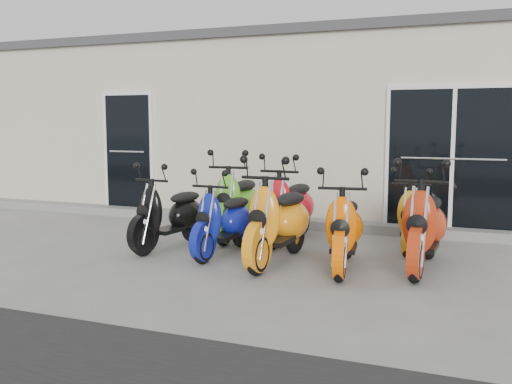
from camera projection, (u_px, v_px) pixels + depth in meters
ground at (240, 252)px, 7.75m from camera, size 80.00×80.00×0.00m
building at (333, 129)px, 12.36m from camera, size 14.00×6.00×3.20m
roof_cap at (335, 50)px, 12.15m from camera, size 14.20×6.20×0.16m
front_step at (287, 222)px, 9.61m from camera, size 14.00×0.40×0.15m
door_left at (129, 148)px, 10.76m from camera, size 1.07×0.08×2.22m
door_right at (453, 155)px, 8.66m from camera, size 2.02×0.08×2.22m
scooter_front_black at (170, 205)px, 7.90m from camera, size 0.83×1.72×1.22m
scooter_front_blue at (224, 211)px, 7.50m from camera, size 0.69×1.63×1.17m
scooter_front_orange_a at (279, 209)px, 7.04m from camera, size 0.78×1.89×1.37m
scooter_front_orange_b at (345, 217)px, 6.76m from camera, size 0.85×1.77×1.26m
scooter_front_red at (425, 213)px, 6.73m from camera, size 0.75×1.87×1.36m
scooter_back_green at (237, 193)px, 8.62m from camera, size 0.85×1.91×1.37m
scooter_back_red at (290, 197)px, 8.36m from camera, size 0.75×1.82×1.32m
scooter_back_yellow at (414, 208)px, 7.82m from camera, size 0.59×1.59×1.17m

